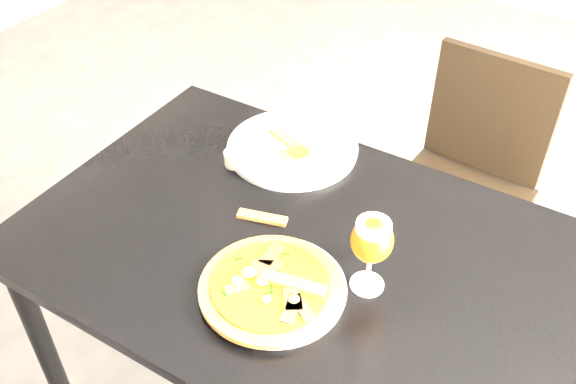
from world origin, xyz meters
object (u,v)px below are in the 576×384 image
Objects in this scene: dining_table at (297,271)px; pizza at (271,287)px; chair_far at (464,182)px; beer_glass at (372,241)px.

pizza reaches higher than dining_table.
chair_far reaches higher than dining_table.
pizza is 0.22m from beer_glass.
dining_table is 0.28m from beer_glass.
beer_glass is at bearing 40.53° from pizza.
beer_glass is (0.03, -0.77, 0.41)m from chair_far.
beer_glass is at bearing -84.78° from chair_far.
pizza is at bearing -94.56° from chair_far.
dining_table is 1.43× the size of chair_far.
chair_far is at bearing 92.50° from beer_glass.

